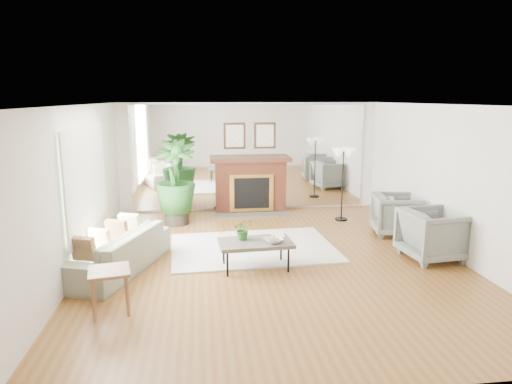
{
  "coord_description": "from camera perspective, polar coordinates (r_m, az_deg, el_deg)",
  "views": [
    {
      "loc": [
        -1.15,
        -7.01,
        2.61
      ],
      "look_at": [
        -0.21,
        0.6,
        1.02
      ],
      "focal_mm": 32.0,
      "sensor_mm": 36.0,
      "label": 1
    }
  ],
  "objects": [
    {
      "name": "ground",
      "position": [
        7.57,
        2.15,
        -8.46
      ],
      "size": [
        7.0,
        7.0,
        0.0
      ],
      "primitive_type": "plane",
      "color": "brown",
      "rests_on": "ground"
    },
    {
      "name": "wall_left",
      "position": [
        7.37,
        -21.37,
        0.28
      ],
      "size": [
        0.02,
        7.0,
        2.5
      ],
      "primitive_type": "cube",
      "color": "silver",
      "rests_on": "ground"
    },
    {
      "name": "wall_right",
      "position": [
        8.25,
        23.17,
        1.29
      ],
      "size": [
        0.02,
        7.0,
        2.5
      ],
      "primitive_type": "cube",
      "color": "silver",
      "rests_on": "ground"
    },
    {
      "name": "wall_back",
      "position": [
        10.65,
        -0.81,
        4.39
      ],
      "size": [
        6.0,
        0.02,
        2.5
      ],
      "primitive_type": "cube",
      "color": "silver",
      "rests_on": "ground"
    },
    {
      "name": "mirror_panel",
      "position": [
        10.63,
        -0.8,
        4.38
      ],
      "size": [
        5.4,
        0.04,
        2.4
      ],
      "primitive_type": "cube",
      "color": "silver",
      "rests_on": "wall_back"
    },
    {
      "name": "window_panel",
      "position": [
        7.73,
        -20.5,
        1.59
      ],
      "size": [
        0.04,
        2.4,
        1.5
      ],
      "primitive_type": "cube",
      "color": "#B2E09E",
      "rests_on": "wall_left"
    },
    {
      "name": "fireplace",
      "position": [
        10.51,
        -0.66,
        1.04
      ],
      "size": [
        1.85,
        0.83,
        2.05
      ],
      "color": "brown",
      "rests_on": "ground"
    },
    {
      "name": "area_rug",
      "position": [
        8.1,
        -0.39,
        -6.97
      ],
      "size": [
        2.93,
        2.16,
        0.03
      ],
      "primitive_type": "cube",
      "rotation": [
        0.0,
        0.0,
        0.05
      ],
      "color": "white",
      "rests_on": "ground"
    },
    {
      "name": "coffee_table",
      "position": [
        7.05,
        -0.08,
        -6.45
      ],
      "size": [
        1.16,
        0.73,
        0.45
      ],
      "rotation": [
        0.0,
        0.0,
        0.07
      ],
      "color": "#5C5448",
      "rests_on": "ground"
    },
    {
      "name": "sofa",
      "position": [
        7.34,
        -17.02,
        -7.09
      ],
      "size": [
        1.51,
        2.27,
        0.62
      ],
      "primitive_type": "imported",
      "rotation": [
        0.0,
        0.0,
        -1.93
      ],
      "color": "gray",
      "rests_on": "ground"
    },
    {
      "name": "armchair_back",
      "position": [
        9.21,
        17.21,
        -2.7
      ],
      "size": [
        1.02,
        1.0,
        0.8
      ],
      "primitive_type": "imported",
      "rotation": [
        0.0,
        0.0,
        1.38
      ],
      "color": "gray",
      "rests_on": "ground"
    },
    {
      "name": "armchair_front",
      "position": [
        8.02,
        21.24,
        -4.97
      ],
      "size": [
        1.01,
        0.99,
        0.83
      ],
      "primitive_type": "imported",
      "rotation": [
        0.0,
        0.0,
        1.68
      ],
      "color": "gray",
      "rests_on": "ground"
    },
    {
      "name": "side_table",
      "position": [
        5.95,
        -17.86,
        -10.03
      ],
      "size": [
        0.57,
        0.57,
        0.55
      ],
      "rotation": [
        0.0,
        0.0,
        0.2
      ],
      "color": "brown",
      "rests_on": "ground"
    },
    {
      "name": "potted_ficus",
      "position": [
        9.56,
        -10.09,
        1.52
      ],
      "size": [
        0.91,
        0.91,
        1.77
      ],
      "color": "black",
      "rests_on": "ground"
    },
    {
      "name": "floor_lamp",
      "position": [
        9.84,
        10.87,
        4.08
      ],
      "size": [
        0.51,
        0.28,
        1.57
      ],
      "color": "black",
      "rests_on": "ground"
    },
    {
      "name": "tabletop_plant",
      "position": [
        7.08,
        -1.63,
        -4.68
      ],
      "size": [
        0.32,
        0.28,
        0.32
      ],
      "primitive_type": "imported",
      "rotation": [
        0.0,
        0.0,
        0.1
      ],
      "color": "#275B21",
      "rests_on": "coffee_table"
    },
    {
      "name": "fruit_bowl",
      "position": [
        6.97,
        2.22,
        -6.05
      ],
      "size": [
        0.36,
        0.36,
        0.07
      ],
      "primitive_type": "imported",
      "rotation": [
        0.0,
        0.0,
        0.33
      ],
      "color": "brown",
      "rests_on": "coffee_table"
    },
    {
      "name": "book",
      "position": [
        7.3,
        1.97,
        -5.42
      ],
      "size": [
        0.21,
        0.29,
        0.02
      ],
      "primitive_type": "imported",
      "rotation": [
        0.0,
        0.0,
        -0.04
      ],
      "color": "brown",
      "rests_on": "coffee_table"
    }
  ]
}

